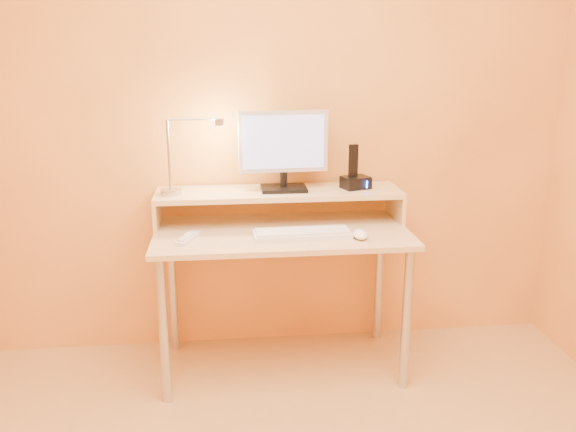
{
  "coord_description": "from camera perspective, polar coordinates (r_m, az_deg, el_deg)",
  "views": [
    {
      "loc": [
        -0.26,
        -1.49,
        1.56
      ],
      "look_at": [
        0.02,
        1.13,
        0.8
      ],
      "focal_mm": 37.08,
      "sensor_mm": 36.0,
      "label": 1
    }
  ],
  "objects": [
    {
      "name": "desk_leg_fr",
      "position": [
        2.83,
        11.29,
        -9.75
      ],
      "size": [
        0.04,
        0.04,
        0.69
      ],
      "primitive_type": "cylinder",
      "color": "#B6B6BB",
      "rests_on": "floor"
    },
    {
      "name": "mouse",
      "position": [
        2.71,
        6.93,
        -1.74
      ],
      "size": [
        0.07,
        0.12,
        0.04
      ],
      "primitive_type": "ellipsoid",
      "rotation": [
        0.0,
        0.0,
        -0.03
      ],
      "color": "white",
      "rests_on": "desk_lower"
    },
    {
      "name": "wall_back",
      "position": [
        3.02,
        -1.21,
        10.08
      ],
      "size": [
        3.0,
        0.04,
        2.5
      ],
      "primitive_type": "cube",
      "color": "#F9A94C",
      "rests_on": "floor"
    },
    {
      "name": "monitor_foot",
      "position": [
        2.91,
        -0.42,
        2.67
      ],
      "size": [
        0.22,
        0.16,
        0.02
      ],
      "primitive_type": "cube",
      "color": "black",
      "rests_on": "desk_shelf"
    },
    {
      "name": "monitor_back",
      "position": [
        2.9,
        -0.49,
        7.22
      ],
      "size": [
        0.39,
        0.04,
        0.25
      ],
      "primitive_type": "cube",
      "rotation": [
        0.0,
        0.0,
        0.06
      ],
      "color": "black",
      "rests_on": "monitor_panel"
    },
    {
      "name": "shelf_riser_right",
      "position": [
        3.05,
        10.27,
        1.03
      ],
      "size": [
        0.02,
        0.3,
        0.14
      ],
      "primitive_type": "cube",
      "color": "#DAB87B",
      "rests_on": "desk_lower"
    },
    {
      "name": "lamp_post",
      "position": [
        2.85,
        -11.35,
        5.76
      ],
      "size": [
        0.01,
        0.01,
        0.33
      ],
      "primitive_type": "cylinder",
      "color": "#B6B6BB",
      "rests_on": "lamp_base"
    },
    {
      "name": "lamp_base",
      "position": [
        2.88,
        -11.16,
        2.28
      ],
      "size": [
        0.1,
        0.1,
        0.02
      ],
      "primitive_type": "cylinder",
      "color": "#B6B6BB",
      "rests_on": "desk_shelf"
    },
    {
      "name": "phone_led",
      "position": [
        2.93,
        7.58,
        3.01
      ],
      "size": [
        0.01,
        0.0,
        0.04
      ],
      "primitive_type": "cube",
      "color": "blue",
      "rests_on": "phone_dock"
    },
    {
      "name": "monitor_screen",
      "position": [
        2.86,
        -0.41,
        7.1
      ],
      "size": [
        0.39,
        0.03,
        0.26
      ],
      "primitive_type": "cube",
      "rotation": [
        0.0,
        0.0,
        0.06
      ],
      "color": "#9AA0DC",
      "rests_on": "monitor_panel"
    },
    {
      "name": "desk_shelf",
      "position": [
        2.92,
        -0.87,
        2.25
      ],
      "size": [
        1.2,
        0.3,
        0.02
      ],
      "primitive_type": "cube",
      "color": "#DAB87B",
      "rests_on": "desk_lower"
    },
    {
      "name": "monitor_panel",
      "position": [
        2.88,
        -0.45,
        7.15
      ],
      "size": [
        0.43,
        0.06,
        0.3
      ],
      "primitive_type": "cube",
      "rotation": [
        0.0,
        0.0,
        0.06
      ],
      "color": "silver",
      "rests_on": "monitor_neck"
    },
    {
      "name": "phone_dock",
      "position": [
        2.97,
        6.5,
        3.22
      ],
      "size": [
        0.16,
        0.14,
        0.06
      ],
      "primitive_type": "cube",
      "rotation": [
        0.0,
        0.0,
        0.33
      ],
      "color": "black",
      "rests_on": "desk_shelf"
    },
    {
      "name": "shelf_riser_left",
      "position": [
        2.94,
        -12.4,
        0.39
      ],
      "size": [
        0.02,
        0.3,
        0.14
      ],
      "primitive_type": "cube",
      "color": "#DAB87B",
      "rests_on": "desk_lower"
    },
    {
      "name": "desk_leg_bl",
      "position": [
        3.18,
        -11.0,
        -6.77
      ],
      "size": [
        0.04,
        0.04,
        0.69
      ],
      "primitive_type": "cylinder",
      "color": "#B6B6BB",
      "rests_on": "floor"
    },
    {
      "name": "lamp_arm",
      "position": [
        2.81,
        -9.07,
        9.15
      ],
      "size": [
        0.24,
        0.01,
        0.01
      ],
      "primitive_type": "cylinder",
      "rotation": [
        0.0,
        1.57,
        0.0
      ],
      "color": "#B6B6BB",
      "rests_on": "lamp_post"
    },
    {
      "name": "desk_leg_fl",
      "position": [
        2.72,
        -11.83,
        -10.81
      ],
      "size": [
        0.04,
        0.04,
        0.69
      ],
      "primitive_type": "cylinder",
      "color": "#B6B6BB",
      "rests_on": "floor"
    },
    {
      "name": "keyboard",
      "position": [
        2.72,
        1.38,
        -1.78
      ],
      "size": [
        0.45,
        0.15,
        0.02
      ],
      "primitive_type": "cube",
      "rotation": [
        0.0,
        0.0,
        0.03
      ],
      "color": "silver",
      "rests_on": "desk_lower"
    },
    {
      "name": "phone_handset",
      "position": [
        2.94,
        6.28,
        5.3
      ],
      "size": [
        0.05,
        0.04,
        0.16
      ],
      "primitive_type": "cube",
      "rotation": [
        0.0,
        0.0,
        0.33
      ],
      "color": "black",
      "rests_on": "phone_dock"
    },
    {
      "name": "lamp_bulb",
      "position": [
        2.82,
        -6.58,
        8.61
      ],
      "size": [
        0.03,
        0.03,
        0.0
      ],
      "primitive_type": "cylinder",
      "color": "#FFEAC6",
      "rests_on": "lamp_head"
    },
    {
      "name": "desk_leg_br",
      "position": [
        3.27,
        8.71,
        -6.01
      ],
      "size": [
        0.04,
        0.04,
        0.69
      ],
      "primitive_type": "cylinder",
      "color": "#B6B6BB",
      "rests_on": "floor"
    },
    {
      "name": "remote_control",
      "position": [
        2.71,
        -9.58,
        -2.13
      ],
      "size": [
        0.11,
        0.19,
        0.02
      ],
      "primitive_type": "cube",
      "rotation": [
        0.0,
        0.0,
        -0.37
      ],
      "color": "silver",
      "rests_on": "desk_lower"
    },
    {
      "name": "lamp_head",
      "position": [
        2.81,
        -6.59,
        8.93
      ],
      "size": [
        0.04,
        0.04,
        0.03
      ],
      "primitive_type": "cylinder",
      "color": "#B6B6BB",
      "rests_on": "lamp_arm"
    },
    {
      "name": "desk_lower",
      "position": [
        2.82,
        -0.58,
        -1.64
      ],
      "size": [
        1.2,
        0.6,
        0.02
      ],
      "primitive_type": "cube",
      "color": "#DAB87B",
      "rests_on": "floor"
    },
    {
      "name": "monitor_neck",
      "position": [
        2.9,
        -0.42,
        3.51
      ],
      "size": [
        0.04,
        0.04,
        0.07
      ],
      "primitive_type": "cylinder",
      "color": "black",
      "rests_on": "monitor_foot"
    }
  ]
}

